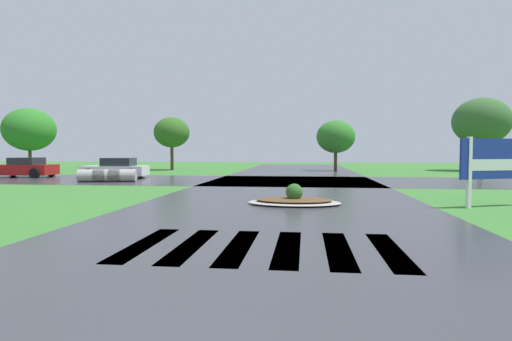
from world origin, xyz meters
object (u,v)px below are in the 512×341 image
object	(u,v)px
estate_billboard	(500,162)
median_island	(294,200)
car_blue_compact	(116,169)
drainage_pipe_stack	(107,176)
car_dark_suv	(24,168)

from	to	relation	value
estate_billboard	median_island	world-z (taller)	estate_billboard
car_blue_compact	drainage_pipe_stack	size ratio (longest dim) A/B	1.27
car_blue_compact	car_dark_suv	xyz separation A→B (m)	(-6.43, 0.08, 0.00)
median_island	estate_billboard	bearing A→B (deg)	1.17
estate_billboard	median_island	size ratio (longest dim) A/B	0.91
estate_billboard	drainage_pipe_stack	world-z (taller)	estate_billboard
estate_billboard	car_dark_suv	size ratio (longest dim) A/B	0.68
median_island	car_dark_suv	xyz separation A→B (m)	(-18.12, 11.65, 0.47)
estate_billboard	car_blue_compact	xyz separation A→B (m)	(-18.08, 11.44, -0.82)
median_island	drainage_pipe_stack	size ratio (longest dim) A/B	0.95
car_dark_suv	drainage_pipe_stack	xyz separation A→B (m)	(7.42, -3.22, -0.25)
estate_billboard	median_island	bearing A→B (deg)	-21.03
median_island	car_dark_suv	world-z (taller)	car_dark_suv
estate_billboard	car_dark_suv	world-z (taller)	estate_billboard
car_dark_suv	drainage_pipe_stack	distance (m)	8.09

